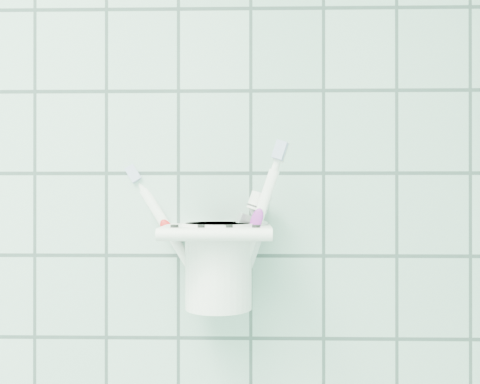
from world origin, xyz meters
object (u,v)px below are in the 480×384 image
(holder_bracket, at_px, (217,233))
(toothbrush_blue, at_px, (227,218))
(toothbrush_orange, at_px, (230,217))
(toothbrush_pink, at_px, (210,218))
(toothpaste_tube, at_px, (225,235))
(cup, at_px, (219,262))

(holder_bracket, relative_size, toothbrush_blue, 0.66)
(toothbrush_blue, bearing_deg, toothbrush_orange, -72.27)
(toothbrush_blue, xyz_separation_m, toothbrush_orange, (0.00, -0.02, 0.00))
(toothbrush_pink, distance_m, toothbrush_orange, 0.04)
(holder_bracket, distance_m, toothbrush_blue, 0.02)
(holder_bracket, relative_size, toothpaste_tube, 0.86)
(cup, height_order, toothbrush_blue, toothbrush_blue)
(holder_bracket, relative_size, toothbrush_orange, 0.64)
(holder_bracket, bearing_deg, toothbrush_blue, 37.90)
(toothbrush_blue, height_order, toothpaste_tube, toothbrush_blue)
(cup, bearing_deg, toothbrush_blue, 26.06)
(cup, relative_size, toothbrush_blue, 0.53)
(holder_bracket, bearing_deg, toothbrush_orange, -24.96)
(toothbrush_orange, bearing_deg, holder_bracket, 173.00)
(holder_bracket, height_order, toothpaste_tube, toothpaste_tube)
(toothbrush_pink, xyz_separation_m, toothbrush_blue, (0.02, -0.01, -0.00))
(toothbrush_pink, height_order, toothbrush_blue, toothbrush_pink)
(toothbrush_pink, bearing_deg, toothbrush_orange, -52.49)
(toothbrush_pink, bearing_deg, cup, -58.77)
(toothbrush_pink, height_order, toothbrush_orange, toothbrush_orange)
(cup, xyz_separation_m, toothbrush_blue, (0.01, 0.01, 0.06))
(holder_bracket, xyz_separation_m, toothpaste_tube, (0.01, 0.01, -0.00))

